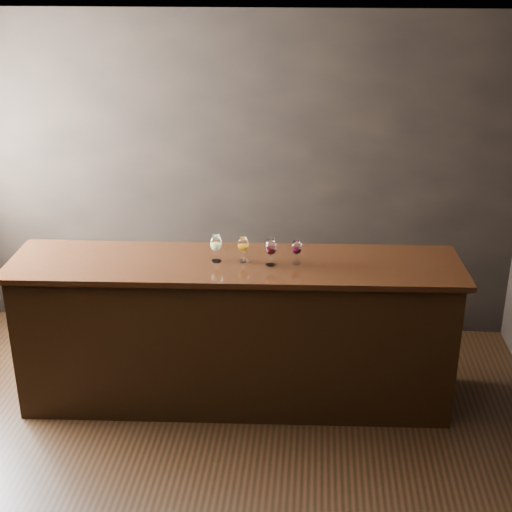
# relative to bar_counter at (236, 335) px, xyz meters

# --- Properties ---
(ground) EXTENTS (5.00, 5.00, 0.00)m
(ground) POSITION_rel_bar_counter_xyz_m (-0.21, -1.00, -0.55)
(ground) COLOR black
(ground) RESTS_ON ground
(room_shell) EXTENTS (5.02, 4.52, 2.81)m
(room_shell) POSITION_rel_bar_counter_xyz_m (-0.44, -0.88, 1.26)
(room_shell) COLOR black
(room_shell) RESTS_ON ground
(bar_counter) EXTENTS (3.18, 0.83, 1.10)m
(bar_counter) POSITION_rel_bar_counter_xyz_m (0.00, 0.00, 0.00)
(bar_counter) COLOR black
(bar_counter) RESTS_ON ground
(bar_top) EXTENTS (3.29, 0.91, 0.04)m
(bar_top) POSITION_rel_bar_counter_xyz_m (0.00, 0.00, 0.57)
(bar_top) COLOR black
(bar_top) RESTS_ON bar_counter
(back_bar_shelf) EXTENTS (2.18, 0.40, 0.78)m
(back_bar_shelf) POSITION_rel_bar_counter_xyz_m (-0.94, 1.03, -0.16)
(back_bar_shelf) COLOR black
(back_bar_shelf) RESTS_ON ground
(glass_white) EXTENTS (0.08, 0.08, 0.20)m
(glass_white) POSITION_rel_bar_counter_xyz_m (-0.13, 0.00, 0.73)
(glass_white) COLOR white
(glass_white) RESTS_ON bar_top
(glass_amber) EXTENTS (0.08, 0.08, 0.18)m
(glass_amber) POSITION_rel_bar_counter_xyz_m (0.06, 0.02, 0.72)
(glass_amber) COLOR white
(glass_amber) RESTS_ON bar_top
(glass_red_a) EXTENTS (0.08, 0.08, 0.20)m
(glass_red_a) POSITION_rel_bar_counter_xyz_m (0.26, -0.04, 0.73)
(glass_red_a) COLOR white
(glass_red_a) RESTS_ON bar_top
(glass_red_b) EXTENTS (0.07, 0.07, 0.17)m
(glass_red_b) POSITION_rel_bar_counter_xyz_m (0.44, 0.02, 0.71)
(glass_red_b) COLOR white
(glass_red_b) RESTS_ON bar_top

